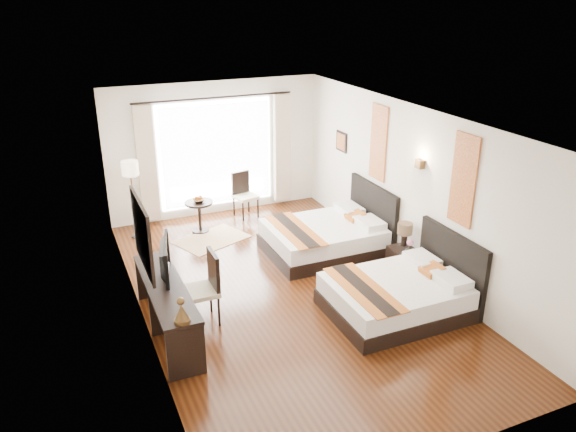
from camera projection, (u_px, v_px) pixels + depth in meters
name	position (u px, v px, depth m)	size (l,w,h in m)	color
floor	(287.00, 291.00, 9.00)	(4.50, 7.50, 0.01)	black
ceiling	(287.00, 119.00, 7.94)	(4.50, 7.50, 0.02)	white
wall_headboard	(411.00, 190.00, 9.30)	(0.01, 7.50, 2.80)	silver
wall_desk	(136.00, 234.00, 7.64)	(0.01, 7.50, 2.80)	silver
wall_window	(216.00, 149.00, 11.65)	(4.50, 0.01, 2.80)	silver
wall_entry	(445.00, 343.00, 5.29)	(4.50, 0.01, 2.80)	silver
window_glass	(216.00, 154.00, 11.67)	(2.40, 0.02, 2.20)	white
sheer_curtain	(217.00, 155.00, 11.62)	(2.30, 0.02, 2.10)	white
drape_left	(147.00, 164.00, 11.06)	(0.35, 0.14, 2.35)	#C2B196
drape_right	(282.00, 149.00, 12.13)	(0.35, 0.14, 2.35)	#C2B196
art_panel_near	(464.00, 180.00, 8.04)	(0.03, 0.50, 1.35)	maroon
art_panel_far	(379.00, 143.00, 9.97)	(0.03, 0.50, 1.35)	maroon
wall_sconce	(420.00, 164.00, 8.88)	(0.10, 0.14, 0.14)	#4A351A
mirror_frame	(142.00, 234.00, 7.25)	(0.04, 1.25, 0.95)	black
mirror_glass	(144.00, 234.00, 7.26)	(0.01, 1.12, 0.82)	white
bed_near	(400.00, 294.00, 8.32)	(2.00, 1.56, 1.13)	black
bed_far	(328.00, 236.00, 10.24)	(2.08, 1.62, 1.17)	black
nightstand	(403.00, 261.00, 9.45)	(0.39, 0.48, 0.46)	black
table_lamp	(405.00, 230.00, 9.31)	(0.25, 0.25, 0.40)	black
vase	(410.00, 248.00, 9.16)	(0.14, 0.14, 0.15)	black
console_desk	(167.00, 309.00, 7.78)	(0.50, 2.20, 0.76)	black
television	(160.00, 259.00, 7.79)	(0.89, 0.12, 0.51)	black
bronze_figurine	(181.00, 312.00, 6.73)	(0.20, 0.20, 0.30)	#4A351A
desk_chair	(202.00, 301.00, 8.06)	(0.50, 0.50, 1.07)	beige
floor_lamp	(131.00, 174.00, 10.46)	(0.31, 0.31, 1.54)	black
side_table	(200.00, 217.00, 11.08)	(0.55, 0.55, 0.63)	black
fruit_bowl	(199.00, 201.00, 10.94)	(0.24, 0.24, 0.06)	#483119
window_chair	(245.00, 203.00, 11.85)	(0.52, 0.52, 0.94)	beige
jute_rug	(212.00, 239.00, 10.82)	(1.29, 0.88, 0.01)	tan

